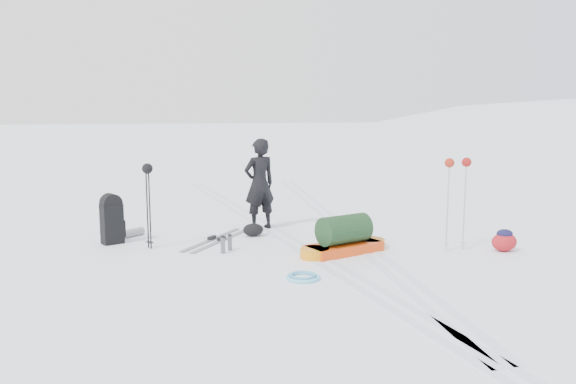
{
  "coord_description": "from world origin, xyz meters",
  "views": [
    {
      "loc": [
        -2.88,
        -8.97,
        2.33
      ],
      "look_at": [
        -0.16,
        0.17,
        0.95
      ],
      "focal_mm": 35.0,
      "sensor_mm": 36.0,
      "label": 1
    }
  ],
  "objects_px": {
    "pulk_sled": "(344,239)",
    "expedition_rucksack": "(114,220)",
    "ski_poles_black": "(148,179)",
    "skier": "(259,184)"
  },
  "relations": [
    {
      "from": "pulk_sled",
      "to": "expedition_rucksack",
      "type": "distance_m",
      "value": 4.08
    },
    {
      "from": "pulk_sled",
      "to": "ski_poles_black",
      "type": "xyz_separation_m",
      "value": [
        -3.06,
        1.24,
        0.95
      ]
    },
    {
      "from": "expedition_rucksack",
      "to": "ski_poles_black",
      "type": "xyz_separation_m",
      "value": [
        0.57,
        -0.6,
        0.78
      ]
    },
    {
      "from": "skier",
      "to": "ski_poles_black",
      "type": "distance_m",
      "value": 2.44
    },
    {
      "from": "skier",
      "to": "pulk_sled",
      "type": "height_order",
      "value": "skier"
    },
    {
      "from": "expedition_rucksack",
      "to": "ski_poles_black",
      "type": "height_order",
      "value": "ski_poles_black"
    },
    {
      "from": "skier",
      "to": "expedition_rucksack",
      "type": "distance_m",
      "value": 2.84
    },
    {
      "from": "pulk_sled",
      "to": "expedition_rucksack",
      "type": "bearing_deg",
      "value": 136.16
    },
    {
      "from": "pulk_sled",
      "to": "ski_poles_black",
      "type": "bearing_deg",
      "value": 140.98
    },
    {
      "from": "expedition_rucksack",
      "to": "ski_poles_black",
      "type": "distance_m",
      "value": 1.14
    }
  ]
}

